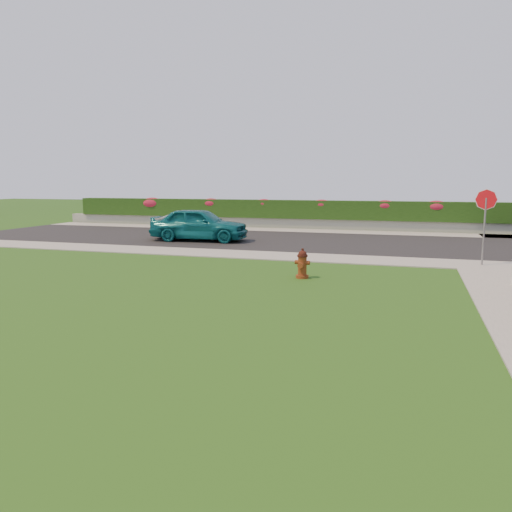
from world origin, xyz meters
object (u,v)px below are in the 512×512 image
(sedan_silver, at_px, (192,225))
(stop_sign, at_px, (486,209))
(fire_hydrant, at_px, (302,264))
(sedan_teal, at_px, (199,224))

(sedan_silver, distance_m, stop_sign, 13.36)
(fire_hydrant, xyz_separation_m, sedan_teal, (-6.54, 7.46, 0.40))
(stop_sign, bearing_deg, sedan_teal, -172.30)
(fire_hydrant, distance_m, sedan_teal, 9.93)
(sedan_teal, bearing_deg, fire_hydrant, -142.66)
(sedan_teal, relative_size, stop_sign, 1.78)
(fire_hydrant, height_order, sedan_silver, sedan_silver)
(sedan_teal, height_order, stop_sign, stop_sign)
(sedan_silver, bearing_deg, fire_hydrant, -151.76)
(stop_sign, bearing_deg, sedan_silver, -174.63)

